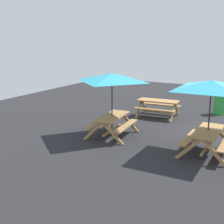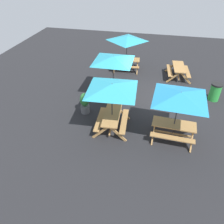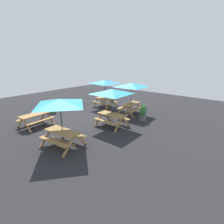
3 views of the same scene
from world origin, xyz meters
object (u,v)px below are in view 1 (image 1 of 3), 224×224
picnic_table_3 (158,105)px  trash_bin_green (220,104)px  picnic_table_1 (211,91)px  picnic_table_0 (112,82)px

picnic_table_3 → trash_bin_green: trash_bin_green is taller
picnic_table_3 → picnic_table_1: bearing=-54.7°
picnic_table_0 → trash_bin_green: 6.19m
picnic_table_3 → picnic_table_0: bearing=-101.8°
picnic_table_1 → picnic_table_3: bearing=39.1°
picnic_table_1 → picnic_table_3: 4.91m
trash_bin_green → picnic_table_0: bearing=-117.4°
picnic_table_0 → picnic_table_1: bearing=-98.2°
picnic_table_1 → picnic_table_3: picnic_table_1 is taller
picnic_table_3 → trash_bin_green: (2.33, 1.87, -0.07)m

